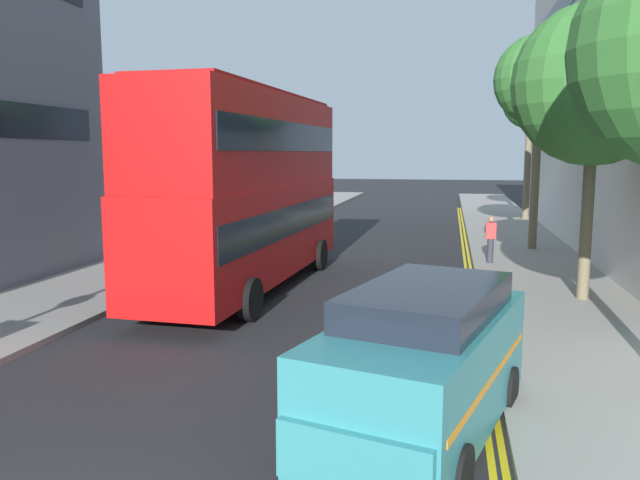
% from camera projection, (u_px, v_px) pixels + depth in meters
% --- Properties ---
extents(sidewalk_right, '(4.00, 80.00, 0.14)m').
position_uv_depth(sidewalk_right, '(542.00, 279.00, 19.36)').
color(sidewalk_right, gray).
rests_on(sidewalk_right, ground).
extents(sidewalk_left, '(4.00, 80.00, 0.14)m').
position_uv_depth(sidewalk_left, '(154.00, 264.00, 21.97)').
color(sidewalk_left, gray).
rests_on(sidewalk_left, ground).
extents(kerb_line_outer, '(0.10, 56.00, 0.01)m').
position_uv_depth(kerb_line_outer, '(475.00, 292.00, 17.85)').
color(kerb_line_outer, yellow).
rests_on(kerb_line_outer, ground).
extents(kerb_line_inner, '(0.10, 56.00, 0.01)m').
position_uv_depth(kerb_line_inner, '(469.00, 291.00, 17.88)').
color(kerb_line_inner, yellow).
rests_on(kerb_line_inner, ground).
extents(double_decker_bus_away, '(3.13, 10.90, 5.64)m').
position_uv_depth(double_decker_bus_away, '(249.00, 185.00, 17.86)').
color(double_decker_bus_away, '#B20F0F').
rests_on(double_decker_bus_away, ground).
extents(taxi_minivan, '(3.09, 5.14, 2.12)m').
position_uv_depth(taxi_minivan, '(421.00, 364.00, 8.59)').
color(taxi_minivan, teal).
rests_on(taxi_minivan, ground).
extents(pedestrian_far, '(0.34, 0.22, 1.62)m').
position_uv_depth(pedestrian_far, '(491.00, 239.00, 21.67)').
color(pedestrian_far, '#2D2D38').
rests_on(pedestrian_far, sidewalk_right).
extents(street_tree_near, '(3.10, 3.10, 8.25)m').
position_uv_depth(street_tree_near, '(530.00, 103.00, 35.23)').
color(street_tree_near, '#6B6047').
rests_on(street_tree_near, sidewalk_right).
extents(street_tree_mid, '(3.51, 3.51, 8.37)m').
position_uv_depth(street_tree_mid, '(540.00, 81.00, 24.12)').
color(street_tree_mid, '#6B6047').
rests_on(street_tree_mid, sidewalk_right).
extents(street_tree_distant, '(4.10, 4.10, 7.57)m').
position_uv_depth(street_tree_distant, '(595.00, 85.00, 15.68)').
color(street_tree_distant, '#6B6047').
rests_on(street_tree_distant, sidewalk_right).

